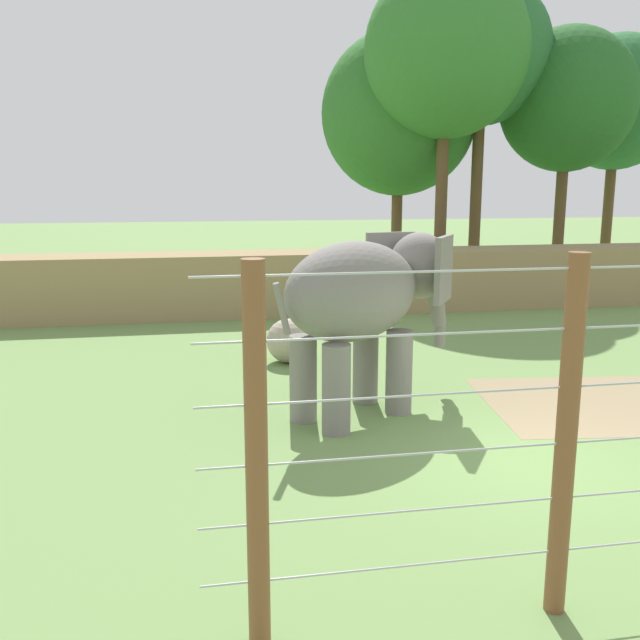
% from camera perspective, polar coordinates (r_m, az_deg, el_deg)
% --- Properties ---
extents(ground_plane, '(120.00, 120.00, 0.00)m').
position_cam_1_polar(ground_plane, '(10.71, 16.79, -10.85)').
color(ground_plane, '#6B8E4C').
extents(dirt_patch, '(5.25, 3.93, 0.01)m').
position_cam_1_polar(dirt_patch, '(13.83, 23.43, -6.23)').
color(dirt_patch, '#937F5B').
rests_on(dirt_patch, ground).
extents(embankment_wall, '(36.00, 1.80, 1.85)m').
position_cam_1_polar(embankment_wall, '(21.38, 2.39, 3.21)').
color(embankment_wall, '#997F56').
rests_on(embankment_wall, ground).
extents(elephant, '(3.71, 2.98, 3.05)m').
position_cam_1_polar(elephant, '(11.75, 3.78, 1.84)').
color(elephant, gray).
rests_on(elephant, ground).
extents(enrichment_ball, '(0.98, 0.98, 0.98)m').
position_cam_1_polar(enrichment_ball, '(15.35, -2.58, -1.70)').
color(enrichment_ball, tan).
rests_on(enrichment_ball, ground).
extents(tree_far_left, '(5.11, 5.11, 11.35)m').
position_cam_1_polar(tree_far_left, '(28.63, 13.13, 20.48)').
color(tree_far_left, brown).
rests_on(tree_far_left, ground).
extents(tree_left_of_centre, '(5.38, 5.38, 10.03)m').
position_cam_1_polar(tree_left_of_centre, '(33.62, 23.10, 16.01)').
color(tree_left_of_centre, brown).
rests_on(tree_left_of_centre, ground).
extents(tree_behind_wall, '(5.86, 5.86, 11.55)m').
position_cam_1_polar(tree_behind_wall, '(26.90, 10.29, 20.82)').
color(tree_behind_wall, brown).
rests_on(tree_behind_wall, ground).
extents(tree_right_of_centre, '(5.21, 5.21, 9.73)m').
position_cam_1_polar(tree_right_of_centre, '(29.73, 19.59, 16.57)').
color(tree_right_of_centre, brown).
rests_on(tree_right_of_centre, ground).
extents(tree_far_right, '(6.20, 6.20, 9.84)m').
position_cam_1_polar(tree_far_right, '(29.19, 6.48, 16.45)').
color(tree_far_right, brown).
rests_on(tree_far_right, ground).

